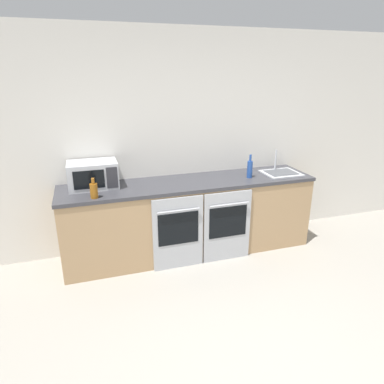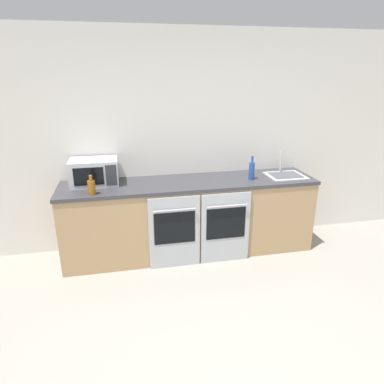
% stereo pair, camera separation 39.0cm
% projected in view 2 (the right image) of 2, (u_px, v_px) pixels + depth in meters
% --- Properties ---
extents(wall_back, '(10.00, 0.06, 2.60)m').
position_uv_depth(wall_back, '(184.00, 142.00, 4.18)').
color(wall_back, silver).
rests_on(wall_back, ground_plane).
extents(counter_back, '(2.98, 0.66, 0.91)m').
position_uv_depth(counter_back, '(190.00, 217.00, 4.14)').
color(counter_back, tan).
rests_on(counter_back, ground_plane).
extents(oven_left, '(0.57, 0.06, 0.85)m').
position_uv_depth(oven_left, '(175.00, 232.00, 3.79)').
color(oven_left, '#A8AAAF').
rests_on(oven_left, ground_plane).
extents(oven_right, '(0.57, 0.06, 0.85)m').
position_uv_depth(oven_right, '(225.00, 228.00, 3.90)').
color(oven_right, '#A8AAAF').
rests_on(oven_right, ground_plane).
extents(microwave, '(0.53, 0.36, 0.29)m').
position_uv_depth(microwave, '(94.00, 172.00, 3.84)').
color(microwave, '#B7BABF').
rests_on(microwave, counter_back).
extents(bottle_blue, '(0.07, 0.07, 0.28)m').
position_uv_depth(bottle_blue, '(252.00, 170.00, 4.02)').
color(bottle_blue, '#234793').
rests_on(bottle_blue, counter_back).
extents(bottle_amber, '(0.08, 0.08, 0.21)m').
position_uv_depth(bottle_amber, '(91.00, 187.00, 3.53)').
color(bottle_amber, '#8C5114').
rests_on(bottle_amber, counter_back).
extents(sink, '(0.44, 0.38, 0.27)m').
position_uv_depth(sink, '(285.00, 175.00, 4.17)').
color(sink, '#B7BABF').
rests_on(sink, counter_back).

